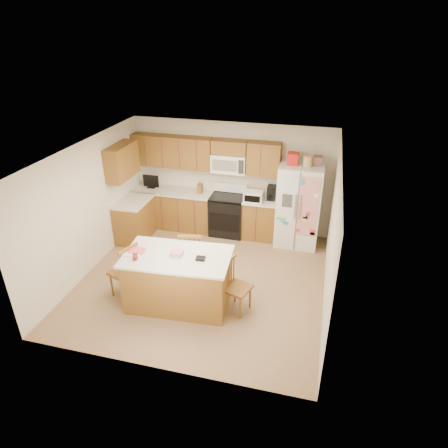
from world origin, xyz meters
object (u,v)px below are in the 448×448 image
(stove, at_px, (228,214))
(island, at_px, (178,279))
(windsor_chair_back, at_px, (192,257))
(windsor_chair_left, at_px, (125,272))
(refrigerator, at_px, (299,205))
(windsor_chair_right, at_px, (236,287))

(stove, bearing_deg, island, -94.06)
(windsor_chair_back, bearing_deg, windsor_chair_left, -143.28)
(stove, relative_size, refrigerator, 0.55)
(refrigerator, xyz_separation_m, windsor_chair_left, (-2.75, -2.66, -0.43))
(windsor_chair_left, bearing_deg, windsor_chair_right, 2.57)
(stove, height_order, refrigerator, refrigerator)
(windsor_chair_left, xyz_separation_m, windsor_chair_back, (0.98, 0.73, 0.00))
(windsor_chair_left, relative_size, windsor_chair_back, 0.99)
(stove, bearing_deg, windsor_chair_left, -113.38)
(island, bearing_deg, windsor_chair_back, 90.23)
(island, height_order, windsor_chair_left, island)
(refrigerator, bearing_deg, stove, 177.70)
(refrigerator, xyz_separation_m, windsor_chair_right, (-0.76, -2.58, -0.46))
(stove, xyz_separation_m, island, (-0.19, -2.71, 0.02))
(windsor_chair_right, bearing_deg, windsor_chair_back, 147.28)
(island, relative_size, windsor_chair_left, 1.77)
(windsor_chair_left, height_order, windsor_chair_right, windsor_chair_left)
(island, height_order, windsor_chair_right, island)
(refrigerator, bearing_deg, windsor_chair_back, -132.44)
(windsor_chair_right, bearing_deg, windsor_chair_left, -177.43)
(windsor_chair_left, xyz_separation_m, windsor_chair_right, (1.99, 0.09, -0.03))
(refrigerator, relative_size, windsor_chair_left, 1.96)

